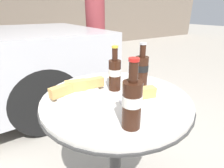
% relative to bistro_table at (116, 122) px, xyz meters
% --- Properties ---
extents(bistro_table, '(0.72, 0.72, 0.74)m').
position_rel_bistro_table_xyz_m(bistro_table, '(0.00, 0.00, 0.00)').
color(bistro_table, '#333333').
rests_on(bistro_table, ground_plane).
extents(cola_bottle_left, '(0.06, 0.06, 0.23)m').
position_rel_bistro_table_xyz_m(cola_bottle_left, '(0.04, 0.07, 0.24)').
color(cola_bottle_left, '#33190F').
rests_on(cola_bottle_left, bistro_table).
extents(cola_bottle_right, '(0.07, 0.07, 0.25)m').
position_rel_bistro_table_xyz_m(cola_bottle_right, '(-0.09, -0.23, 0.25)').
color(cola_bottle_right, '#33190F').
rests_on(cola_bottle_right, bistro_table).
extents(cola_bottle_center, '(0.07, 0.07, 0.23)m').
position_rel_bistro_table_xyz_m(cola_bottle_center, '(0.19, 0.04, 0.25)').
color(cola_bottle_center, '#33190F').
rests_on(cola_bottle_center, bistro_table).
extents(lunch_plate_near, '(0.23, 0.23, 0.06)m').
position_rel_bistro_table_xyz_m(lunch_plate_near, '(0.08, -0.10, 0.17)').
color(lunch_plate_near, white).
rests_on(lunch_plate_near, bistro_table).
extents(lunch_plate_far, '(0.28, 0.23, 0.07)m').
position_rel_bistro_table_xyz_m(lunch_plate_far, '(-0.15, 0.13, 0.18)').
color(lunch_plate_far, white).
rests_on(lunch_plate_far, bistro_table).
extents(pedestrian, '(0.31, 0.31, 1.53)m').
position_rel_bistro_table_xyz_m(pedestrian, '(1.00, 2.06, 0.27)').
color(pedestrian, brown).
rests_on(pedestrian, ground_plane).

